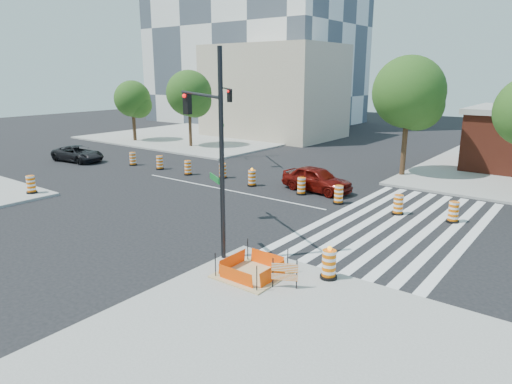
# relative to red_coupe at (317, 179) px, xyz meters

# --- Properties ---
(ground) EXTENTS (120.00, 120.00, 0.00)m
(ground) POSITION_rel_red_coupe_xyz_m (-4.59, -3.10, -0.76)
(ground) COLOR black
(ground) RESTS_ON ground
(sidewalk_nw) EXTENTS (22.00, 22.00, 0.15)m
(sidewalk_nw) POSITION_rel_red_coupe_xyz_m (-22.59, 14.90, -0.69)
(sidewalk_nw) COLOR gray
(sidewalk_nw) RESTS_ON ground
(crosswalk_east) EXTENTS (6.75, 13.50, 0.01)m
(crosswalk_east) POSITION_rel_red_coupe_xyz_m (6.36, -3.10, -0.76)
(crosswalk_east) COLOR silver
(crosswalk_east) RESTS_ON ground
(lane_centerline) EXTENTS (14.00, 0.12, 0.01)m
(lane_centerline) POSITION_rel_red_coupe_xyz_m (-4.59, -3.10, -0.76)
(lane_centerline) COLOR silver
(lane_centerline) RESTS_ON ground
(excavation_pit) EXTENTS (2.20, 2.20, 0.90)m
(excavation_pit) POSITION_rel_red_coupe_xyz_m (4.41, -12.10, -0.54)
(excavation_pit) COLOR tan
(excavation_pit) RESTS_ON ground
(beige_midrise) EXTENTS (14.00, 10.00, 10.00)m
(beige_midrise) POSITION_rel_red_coupe_xyz_m (-16.59, 18.90, 4.24)
(beige_midrise) COLOR tan
(beige_midrise) RESTS_ON ground
(red_coupe) EXTENTS (4.65, 2.28, 1.53)m
(red_coupe) POSITION_rel_red_coupe_xyz_m (0.00, 0.00, 0.00)
(red_coupe) COLOR #570B07
(red_coupe) RESTS_ON ground
(dark_suv) EXTENTS (4.80, 2.60, 1.28)m
(dark_suv) POSITION_rel_red_coupe_xyz_m (-20.41, -3.37, -0.12)
(dark_suv) COLOR black
(dark_suv) RESTS_ON ground
(signal_pole_se) EXTENTS (5.14, 3.11, 7.78)m
(signal_pole_se) POSITION_rel_red_coupe_xyz_m (1.17, -10.69, 4.01)
(signal_pole_se) COLOR black
(signal_pole_se) RESTS_ON ground
(signal_pole_nw) EXTENTS (4.33, 3.73, 7.39)m
(signal_pole_nw) POSITION_rel_red_coupe_xyz_m (-11.00, 4.03, 3.78)
(signal_pole_nw) COLOR black
(signal_pole_nw) RESTS_ON ground
(pit_drum) EXTENTS (0.60, 0.60, 1.18)m
(pit_drum) POSITION_rel_red_coupe_xyz_m (6.67, -10.69, -0.12)
(pit_drum) COLOR black
(pit_drum) RESTS_ON ground
(sw_corner_drum) EXTENTS (0.61, 0.61, 1.05)m
(sw_corner_drum) POSITION_rel_red_coupe_xyz_m (-12.86, -11.10, -0.12)
(sw_corner_drum) COLOR black
(sw_corner_drum) RESTS_ON ground
(barricade) EXTENTS (0.80, 0.44, 1.03)m
(barricade) POSITION_rel_red_coupe_xyz_m (5.88, -12.24, -0.05)
(barricade) COLOR #F06505
(barricade) RESTS_ON ground
(tree_north_a) EXTENTS (3.76, 3.71, 6.30)m
(tree_north_a) POSITION_rel_red_coupe_xyz_m (-25.65, 6.56, 3.47)
(tree_north_a) COLOR #382314
(tree_north_a) RESTS_ON ground
(tree_north_b) EXTENTS (4.31, 4.31, 7.33)m
(tree_north_b) POSITION_rel_red_coupe_xyz_m (-18.31, 7.47, 4.16)
(tree_north_b) COLOR #382314
(tree_north_b) RESTS_ON ground
(tree_north_c) EXTENTS (4.83, 4.83, 8.20)m
(tree_north_c) POSITION_rel_red_coupe_xyz_m (2.72, 7.28, 4.75)
(tree_north_c) COLOR #382314
(tree_north_c) RESTS_ON ground
(median_drum_0) EXTENTS (0.60, 0.60, 1.02)m
(median_drum_0) POSITION_rel_red_coupe_xyz_m (-15.53, -1.68, -0.28)
(median_drum_0) COLOR black
(median_drum_0) RESTS_ON ground
(median_drum_1) EXTENTS (0.60, 0.60, 1.02)m
(median_drum_1) POSITION_rel_red_coupe_xyz_m (-12.67, -1.42, -0.28)
(median_drum_1) COLOR black
(median_drum_1) RESTS_ON ground
(median_drum_2) EXTENTS (0.60, 0.60, 1.02)m
(median_drum_2) POSITION_rel_red_coupe_xyz_m (-9.61, -1.49, -0.28)
(median_drum_2) COLOR black
(median_drum_2) RESTS_ON ground
(median_drum_3) EXTENTS (0.60, 0.60, 1.02)m
(median_drum_3) POSITION_rel_red_coupe_xyz_m (-6.97, -0.76, -0.28)
(median_drum_3) COLOR black
(median_drum_3) RESTS_ON ground
(median_drum_4) EXTENTS (0.60, 0.60, 1.18)m
(median_drum_4) POSITION_rel_red_coupe_xyz_m (-3.98, -1.33, -0.27)
(median_drum_4) COLOR black
(median_drum_4) RESTS_ON ground
(median_drum_5) EXTENTS (0.60, 0.60, 1.02)m
(median_drum_5) POSITION_rel_red_coupe_xyz_m (-0.34, -1.20, -0.28)
(median_drum_5) COLOR black
(median_drum_5) RESTS_ON ground
(median_drum_6) EXTENTS (0.60, 0.60, 1.02)m
(median_drum_6) POSITION_rel_red_coupe_xyz_m (2.35, -1.65, -0.28)
(median_drum_6) COLOR black
(median_drum_6) RESTS_ON ground
(median_drum_7) EXTENTS (0.60, 0.60, 1.02)m
(median_drum_7) POSITION_rel_red_coupe_xyz_m (5.70, -1.59, -0.28)
(median_drum_7) COLOR black
(median_drum_7) RESTS_ON ground
(median_drum_8) EXTENTS (0.60, 0.60, 1.02)m
(median_drum_8) POSITION_rel_red_coupe_xyz_m (8.29, -1.20, -0.28)
(median_drum_8) COLOR black
(median_drum_8) RESTS_ON ground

